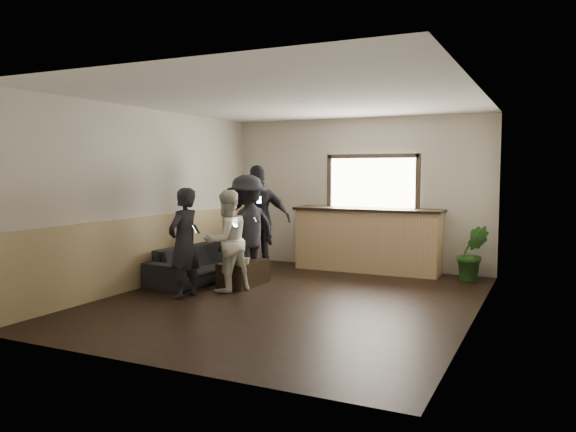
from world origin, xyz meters
The scene contains 12 objects.
ground centered at (0.00, 0.00, 0.00)m, with size 5.00×6.00×0.01m, color black.
room_shell centered at (-0.74, 0.00, 1.47)m, with size 5.01×6.01×2.80m.
bar_counter centered at (0.30, 2.70, 0.64)m, with size 2.70×0.68×2.13m.
sofa centered at (-1.89, 0.62, 0.29)m, with size 2.00×0.78×0.58m, color black.
coffee_table centered at (-1.09, 0.60, 0.19)m, with size 0.48×0.87×0.39m, color black.
cup_a centered at (-1.19, 0.79, 0.44)m, with size 0.13×0.13×0.10m, color silver.
cup_b centered at (-0.94, 0.43, 0.43)m, with size 0.10×0.10×0.09m, color silver.
potted_plant centered at (2.14, 2.55, 0.47)m, with size 0.51×0.41×0.93m, color #2D6623.
person_a centered at (-1.44, -0.50, 0.79)m, with size 0.47×0.59×1.58m.
person_b centered at (-1.10, 0.12, 0.77)m, with size 0.84×0.92×1.53m.
person_c centered at (-1.16, 0.85, 0.88)m, with size 0.99×1.28×1.75m.
person_d centered at (-1.34, 1.55, 0.96)m, with size 1.20×0.99×1.92m.
Camera 1 is at (3.34, -7.06, 1.82)m, focal length 35.00 mm.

